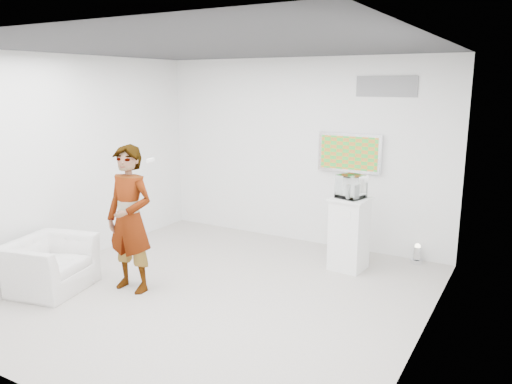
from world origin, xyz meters
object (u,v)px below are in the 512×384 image
at_px(person, 130,219).
at_px(floor_uplight, 417,254).
at_px(armchair, 49,265).
at_px(tv, 350,153).
at_px(pedestal, 349,234).

relative_size(person, floor_uplight, 6.58).
bearing_deg(armchair, tv, -51.14).
bearing_deg(tv, armchair, -128.96).
distance_m(pedestal, floor_uplight, 1.14).
distance_m(armchair, pedestal, 4.04).
xyz_separation_m(tv, person, (-1.83, -2.89, -0.62)).
relative_size(person, armchair, 1.85).
height_order(person, pedestal, person).
bearing_deg(tv, floor_uplight, -5.49).
height_order(pedestal, floor_uplight, pedestal).
relative_size(pedestal, floor_uplight, 3.66).
height_order(person, armchair, person).
bearing_deg(armchair, pedestal, -62.09).
bearing_deg(person, pedestal, 42.70).
bearing_deg(floor_uplight, tv, 174.51).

